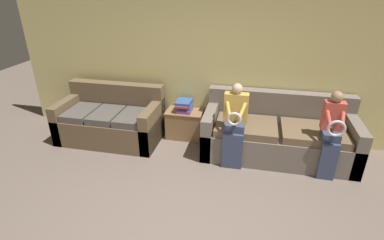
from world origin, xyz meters
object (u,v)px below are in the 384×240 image
Objects in this scene: child_left_seated at (235,123)px; child_right_seated at (331,132)px; side_shelf at (185,124)px; book_stack at (184,106)px; couch_main at (277,135)px; couch_side at (111,121)px.

child_left_seated is 1.01× the size of child_right_seated.
book_stack is (-0.00, -0.00, 0.33)m from side_shelf.
couch_side is at bearing -178.60° from couch_main.
child_right_seated is at bearing -16.50° from book_stack.
couch_main is 1.34× the size of couch_side.
couch_side is at bearing -165.76° from side_shelf.
couch_side is 2.71× the size of side_shelf.
side_shelf is 1.91× the size of book_stack.
side_shelf is (-2.18, 0.65, -0.41)m from child_right_seated.
couch_main is 3.64× the size of side_shelf.
side_shelf is at bearing 163.48° from child_right_seated.
book_stack reaches higher than side_shelf.
child_left_seated reaches higher than side_shelf.
child_left_seated is at bearing -35.85° from side_shelf.
child_left_seated is 1.97× the size of side_shelf.
couch_main is at bearing -8.88° from book_stack.
couch_side reaches higher than side_shelf.
book_stack is at bearing -178.51° from side_shelf.
child_right_seated is at bearing -0.15° from child_left_seated.
couch_main is 0.83m from child_left_seated.
book_stack is (-0.89, 0.64, -0.07)m from child_left_seated.
couch_side is 1.25m from side_shelf.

